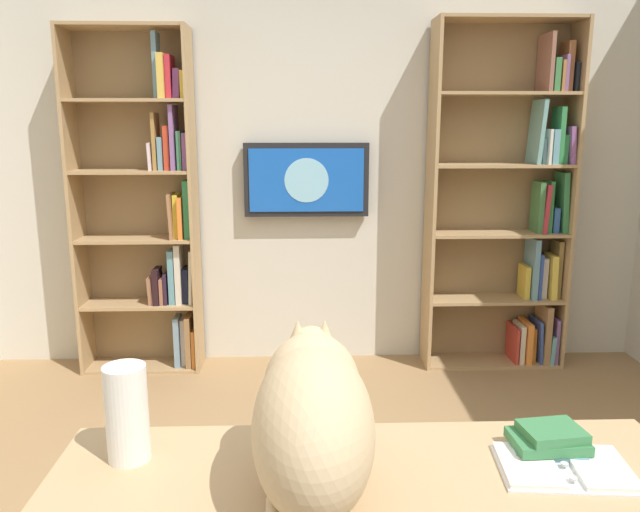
{
  "coord_description": "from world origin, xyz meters",
  "views": [
    {
      "loc": [
        0.13,
        1.92,
        1.61
      ],
      "look_at": [
        0.03,
        -1.01,
        0.98
      ],
      "focal_mm": 34.81,
      "sensor_mm": 36.0,
      "label": 1
    }
  ],
  "objects_px": {
    "paper_towel_roll": "(127,413)",
    "cat": "(312,414)",
    "bookshelf_left": "(515,209)",
    "desk_book_stack": "(549,440)",
    "wall_mounted_tv": "(306,180)",
    "open_binder": "(564,467)",
    "bookshelf_right": "(150,209)"
  },
  "relations": [
    {
      "from": "paper_towel_roll",
      "to": "bookshelf_right",
      "type": "bearing_deg",
      "value": -78.48
    },
    {
      "from": "cat",
      "to": "paper_towel_roll",
      "type": "height_order",
      "value": "cat"
    },
    {
      "from": "bookshelf_right",
      "to": "desk_book_stack",
      "type": "bearing_deg",
      "value": 123.02
    },
    {
      "from": "bookshelf_right",
      "to": "paper_towel_roll",
      "type": "xyz_separation_m",
      "value": [
        -0.51,
        2.48,
        -0.2
      ]
    },
    {
      "from": "bookshelf_left",
      "to": "wall_mounted_tv",
      "type": "bearing_deg",
      "value": -3.46
    },
    {
      "from": "bookshelf_left",
      "to": "paper_towel_roll",
      "type": "height_order",
      "value": "bookshelf_left"
    },
    {
      "from": "wall_mounted_tv",
      "to": "open_binder",
      "type": "distance_m",
      "value": 2.78
    },
    {
      "from": "cat",
      "to": "paper_towel_roll",
      "type": "distance_m",
      "value": 0.51
    },
    {
      "from": "bookshelf_left",
      "to": "open_binder",
      "type": "distance_m",
      "value": 2.7
    },
    {
      "from": "bookshelf_left",
      "to": "cat",
      "type": "height_order",
      "value": "bookshelf_left"
    },
    {
      "from": "paper_towel_roll",
      "to": "wall_mounted_tv",
      "type": "bearing_deg",
      "value": -101.06
    },
    {
      "from": "cat",
      "to": "bookshelf_left",
      "type": "bearing_deg",
      "value": -117.8
    },
    {
      "from": "paper_towel_roll",
      "to": "cat",
      "type": "bearing_deg",
      "value": 162.52
    },
    {
      "from": "bookshelf_left",
      "to": "bookshelf_right",
      "type": "relative_size",
      "value": 1.03
    },
    {
      "from": "bookshelf_left",
      "to": "desk_book_stack",
      "type": "height_order",
      "value": "bookshelf_left"
    },
    {
      "from": "bookshelf_left",
      "to": "open_binder",
      "type": "relative_size",
      "value": 6.41
    },
    {
      "from": "cat",
      "to": "wall_mounted_tv",
      "type": "bearing_deg",
      "value": -90.46
    },
    {
      "from": "bookshelf_left",
      "to": "desk_book_stack",
      "type": "distance_m",
      "value": 2.62
    },
    {
      "from": "bookshelf_right",
      "to": "cat",
      "type": "xyz_separation_m",
      "value": [
        -0.99,
        2.63,
        -0.14
      ]
    },
    {
      "from": "bookshelf_left",
      "to": "cat",
      "type": "bearing_deg",
      "value": 62.2
    },
    {
      "from": "bookshelf_right",
      "to": "open_binder",
      "type": "relative_size",
      "value": 6.25
    },
    {
      "from": "open_binder",
      "to": "bookshelf_right",
      "type": "bearing_deg",
      "value": -57.75
    },
    {
      "from": "cat",
      "to": "desk_book_stack",
      "type": "relative_size",
      "value": 3.49
    },
    {
      "from": "bookshelf_right",
      "to": "wall_mounted_tv",
      "type": "height_order",
      "value": "bookshelf_right"
    },
    {
      "from": "bookshelf_right",
      "to": "desk_book_stack",
      "type": "relative_size",
      "value": 11.02
    },
    {
      "from": "bookshelf_left",
      "to": "bookshelf_right",
      "type": "bearing_deg",
      "value": -0.01
    },
    {
      "from": "open_binder",
      "to": "bookshelf_left",
      "type": "bearing_deg",
      "value": -106.13
    },
    {
      "from": "open_binder",
      "to": "desk_book_stack",
      "type": "relative_size",
      "value": 1.76
    },
    {
      "from": "cat",
      "to": "open_binder",
      "type": "distance_m",
      "value": 0.67
    },
    {
      "from": "wall_mounted_tv",
      "to": "bookshelf_left",
      "type": "bearing_deg",
      "value": 176.54
    },
    {
      "from": "bookshelf_left",
      "to": "bookshelf_right",
      "type": "distance_m",
      "value": 2.37
    },
    {
      "from": "open_binder",
      "to": "cat",
      "type": "bearing_deg",
      "value": 4.82
    }
  ]
}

